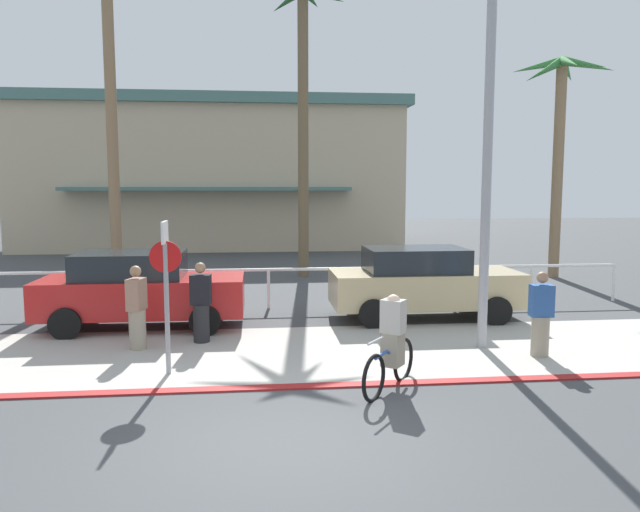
# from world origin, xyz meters

# --- Properties ---
(ground_plane) EXTENTS (80.00, 80.00, 0.00)m
(ground_plane) POSITION_xyz_m (0.00, 10.00, 0.00)
(ground_plane) COLOR #424447
(sidewalk_strip) EXTENTS (44.00, 4.00, 0.02)m
(sidewalk_strip) POSITION_xyz_m (0.00, 4.20, 0.01)
(sidewalk_strip) COLOR #ADAAA0
(sidewalk_strip) RESTS_ON ground
(curb_paint) EXTENTS (44.00, 0.24, 0.03)m
(curb_paint) POSITION_xyz_m (0.00, 2.20, 0.01)
(curb_paint) COLOR maroon
(curb_paint) RESTS_ON ground
(building_backdrop) EXTENTS (19.31, 9.93, 7.44)m
(building_backdrop) POSITION_xyz_m (-2.44, 26.25, 3.74)
(building_backdrop) COLOR #BCAD8E
(building_backdrop) RESTS_ON ground
(rail_fence) EXTENTS (18.84, 0.08, 1.04)m
(rail_fence) POSITION_xyz_m (-0.00, 8.50, 0.84)
(rail_fence) COLOR white
(rail_fence) RESTS_ON ground
(stop_sign_bike_lane) EXTENTS (0.52, 0.56, 2.56)m
(stop_sign_bike_lane) POSITION_xyz_m (-1.79, 3.09, 1.68)
(stop_sign_bike_lane) COLOR gray
(stop_sign_bike_lane) RESTS_ON ground
(streetlight_curb) EXTENTS (0.24, 2.54, 7.50)m
(streetlight_curb) POSITION_xyz_m (4.02, 3.93, 4.28)
(streetlight_curb) COLOR #9EA0A5
(streetlight_curb) RESTS_ON ground
(palm_tree_1) EXTENTS (2.98, 3.29, 10.04)m
(palm_tree_1) POSITION_xyz_m (-4.92, 13.70, 7.14)
(palm_tree_1) COLOR #846B4C
(palm_tree_1) RESTS_ON ground
(palm_tree_2) EXTENTS (3.20, 3.30, 9.73)m
(palm_tree_2) POSITION_xyz_m (1.30, 14.00, 6.80)
(palm_tree_2) COLOR brown
(palm_tree_2) RESTS_ON ground
(palm_tree_3) EXTENTS (3.40, 3.66, 7.41)m
(palm_tree_3) POSITION_xyz_m (9.91, 12.91, 5.55)
(palm_tree_3) COLOR #846B4C
(palm_tree_3) RESTS_ON ground
(car_red_1) EXTENTS (4.40, 2.02, 1.69)m
(car_red_1) POSITION_xyz_m (-2.86, 6.61, 0.87)
(car_red_1) COLOR red
(car_red_1) RESTS_ON ground
(car_tan_2) EXTENTS (4.40, 2.02, 1.69)m
(car_tan_2) POSITION_xyz_m (3.60, 6.90, 0.87)
(car_tan_2) COLOR tan
(car_tan_2) RESTS_ON ground
(cyclist_blue_0) EXTENTS (1.14, 1.49, 1.50)m
(cyclist_blue_0) POSITION_xyz_m (1.75, 2.02, 0.69)
(cyclist_blue_0) COLOR black
(cyclist_blue_0) RESTS_ON ground
(pedestrian_0) EXTENTS (0.39, 0.45, 1.63)m
(pedestrian_0) POSITION_xyz_m (-2.59, 4.72, 0.75)
(pedestrian_0) COLOR gray
(pedestrian_0) RESTS_ON ground
(pedestrian_1) EXTENTS (0.42, 0.35, 1.58)m
(pedestrian_1) POSITION_xyz_m (4.86, 3.46, 0.72)
(pedestrian_1) COLOR gray
(pedestrian_1) RESTS_ON ground
(pedestrian_2) EXTENTS (0.42, 0.35, 1.62)m
(pedestrian_2) POSITION_xyz_m (-1.42, 5.14, 0.75)
(pedestrian_2) COLOR #232326
(pedestrian_2) RESTS_ON ground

